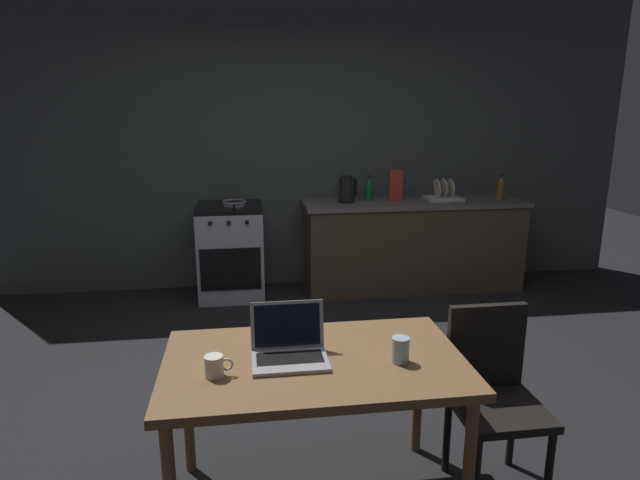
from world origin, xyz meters
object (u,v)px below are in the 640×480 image
at_px(bottle_b, 369,189).
at_px(bottle, 500,188).
at_px(cereal_box, 396,185).
at_px(dish_rack, 444,195).
at_px(laptop, 289,349).
at_px(electric_kettle, 347,190).
at_px(drinking_glass, 400,350).
at_px(dining_table, 314,374).
at_px(frying_pan, 234,203).
at_px(coffee_mug, 215,366).
at_px(stove_oven, 231,251).
at_px(chair, 493,388).

bearing_deg(bottle_b, bottle, -5.76).
relative_size(bottle, bottle_b, 1.01).
bearing_deg(cereal_box, dish_rack, -2.38).
bearing_deg(laptop, electric_kettle, 76.35).
bearing_deg(drinking_glass, cereal_box, 74.72).
distance_m(cereal_box, bottle_b, 0.26).
xyz_separation_m(bottle, dish_rack, (-0.56, 0.05, -0.07)).
xyz_separation_m(dining_table, cereal_box, (1.18, 2.93, 0.38)).
xyz_separation_m(drinking_glass, cereal_box, (0.82, 3.00, 0.25)).
distance_m(frying_pan, drinking_glass, 3.04).
bearing_deg(dish_rack, drinking_glass, -113.58).
distance_m(coffee_mug, dish_rack, 3.65).
bearing_deg(electric_kettle, bottle, -1.88).
xyz_separation_m(stove_oven, chair, (1.27, -2.86, 0.06)).
bearing_deg(chair, bottle_b, 110.41).
height_order(drinking_glass, cereal_box, cereal_box).
distance_m(stove_oven, cereal_box, 1.70).
bearing_deg(coffee_mug, dish_rack, 55.38).
relative_size(bottle, coffee_mug, 2.13).
distance_m(chair, drinking_glass, 0.58).
relative_size(dining_table, dish_rack, 3.79).
xyz_separation_m(frying_pan, cereal_box, (1.54, 0.05, 0.13)).
relative_size(dining_table, drinking_glass, 11.67).
xyz_separation_m(chair, cereal_box, (0.33, 2.88, 0.53)).
distance_m(chair, laptop, 1.00).
height_order(cereal_box, bottle_b, cereal_box).
bearing_deg(frying_pan, drinking_glass, -76.24).
bearing_deg(laptop, cereal_box, 68.06).
distance_m(electric_kettle, bottle_b, 0.25).
bearing_deg(frying_pan, cereal_box, 1.85).
bearing_deg(frying_pan, laptop, -84.79).
distance_m(drinking_glass, bottle_b, 3.12).
bearing_deg(stove_oven, laptop, -83.87).
bearing_deg(stove_oven, electric_kettle, 0.13).
bearing_deg(coffee_mug, frying_pan, 89.09).
height_order(laptop, electric_kettle, electric_kettle).
bearing_deg(dining_table, dish_rack, 60.28).
height_order(bottle, dish_rack, bottle).
xyz_separation_m(bottle, bottle_b, (-1.29, 0.13, -0.00)).
distance_m(chair, electric_kettle, 2.91).
bearing_deg(stove_oven, coffee_mug, -89.96).
height_order(frying_pan, drinking_glass, frying_pan).
relative_size(chair, bottle_b, 3.58).
distance_m(dining_table, chair, 0.87).
height_order(dining_table, chair, chair).
height_order(electric_kettle, dish_rack, electric_kettle).
relative_size(dining_table, electric_kettle, 5.03).
bearing_deg(drinking_glass, stove_oven, 104.52).
height_order(stove_oven, dining_table, stove_oven).
bearing_deg(coffee_mug, stove_oven, 90.04).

